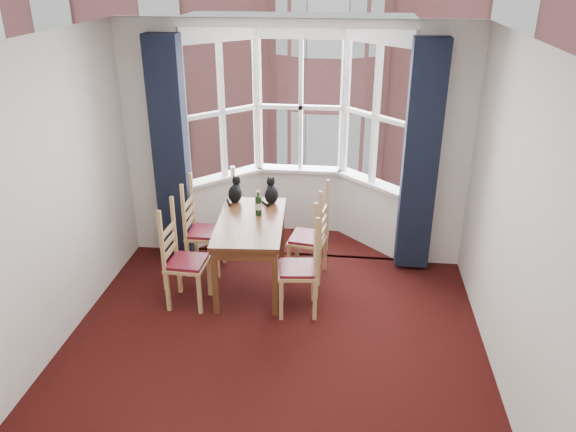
% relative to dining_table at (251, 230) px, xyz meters
% --- Properties ---
extents(floor, '(4.50, 4.50, 0.00)m').
position_rel_dining_table_xyz_m(floor, '(0.40, -1.47, -0.68)').
color(floor, black).
rests_on(floor, ground).
extents(ceiling, '(4.50, 4.50, 0.00)m').
position_rel_dining_table_xyz_m(ceiling, '(0.40, -1.47, 2.12)').
color(ceiling, white).
rests_on(ceiling, floor).
extents(wall_left, '(0.00, 4.50, 4.50)m').
position_rel_dining_table_xyz_m(wall_left, '(-1.60, -1.47, 0.72)').
color(wall_left, silver).
rests_on(wall_left, floor).
extents(wall_right, '(0.00, 4.50, 4.50)m').
position_rel_dining_table_xyz_m(wall_right, '(2.40, -1.47, 0.72)').
color(wall_right, silver).
rests_on(wall_right, floor).
extents(wall_back_pier_left, '(0.70, 0.12, 2.80)m').
position_rel_dining_table_xyz_m(wall_back_pier_left, '(-1.25, 0.78, 0.72)').
color(wall_back_pier_left, silver).
rests_on(wall_back_pier_left, floor).
extents(wall_back_pier_right, '(0.70, 0.12, 2.80)m').
position_rel_dining_table_xyz_m(wall_back_pier_right, '(2.05, 0.78, 0.72)').
color(wall_back_pier_right, silver).
rests_on(wall_back_pier_right, floor).
extents(bay_window, '(2.76, 0.94, 2.80)m').
position_rel_dining_table_xyz_m(bay_window, '(0.40, 1.28, 0.72)').
color(bay_window, white).
rests_on(bay_window, floor).
extents(curtain_left, '(0.38, 0.22, 2.60)m').
position_rel_dining_table_xyz_m(curtain_left, '(-1.02, 0.60, 0.67)').
color(curtain_left, black).
rests_on(curtain_left, floor).
extents(curtain_right, '(0.38, 0.22, 2.60)m').
position_rel_dining_table_xyz_m(curtain_right, '(1.82, 0.60, 0.67)').
color(curtain_right, black).
rests_on(curtain_right, floor).
extents(dining_table, '(0.80, 1.37, 0.78)m').
position_rel_dining_table_xyz_m(dining_table, '(0.00, 0.00, 0.00)').
color(dining_table, brown).
rests_on(dining_table, floor).
extents(chair_left_near, '(0.42, 0.44, 0.92)m').
position_rel_dining_table_xyz_m(chair_left_near, '(-0.68, -0.46, -0.20)').
color(chair_left_near, tan).
rests_on(chair_left_near, floor).
extents(chair_left_far, '(0.40, 0.42, 0.92)m').
position_rel_dining_table_xyz_m(chair_left_far, '(-0.67, 0.26, -0.20)').
color(chair_left_far, tan).
rests_on(chair_left_far, floor).
extents(chair_right_near, '(0.44, 0.46, 0.92)m').
position_rel_dining_table_xyz_m(chair_right_near, '(0.66, -0.46, -0.20)').
color(chair_right_near, tan).
rests_on(chair_right_near, floor).
extents(chair_right_far, '(0.46, 0.48, 0.92)m').
position_rel_dining_table_xyz_m(chair_right_far, '(0.70, 0.23, -0.20)').
color(chair_right_far, tan).
rests_on(chair_right_far, floor).
extents(cat_left, '(0.17, 0.24, 0.31)m').
position_rel_dining_table_xyz_m(cat_left, '(-0.26, 0.51, 0.22)').
color(cat_left, black).
rests_on(cat_left, dining_table).
extents(cat_right, '(0.20, 0.25, 0.31)m').
position_rel_dining_table_xyz_m(cat_right, '(0.16, 0.53, 0.22)').
color(cat_right, black).
rests_on(cat_right, dining_table).
extents(wine_bottle, '(0.07, 0.07, 0.28)m').
position_rel_dining_table_xyz_m(wine_bottle, '(0.06, 0.17, 0.23)').
color(wine_bottle, black).
rests_on(wine_bottle, dining_table).
extents(candle_tall, '(0.06, 0.06, 0.13)m').
position_rel_dining_table_xyz_m(candle_tall, '(-0.42, 1.13, 0.26)').
color(candle_tall, white).
rests_on(candle_tall, bay_window).
extents(street, '(80.00, 80.00, 0.00)m').
position_rel_dining_table_xyz_m(street, '(0.40, 30.78, -6.68)').
color(street, '#333335').
rests_on(street, ground).
extents(tenement_building, '(18.40, 7.80, 15.20)m').
position_rel_dining_table_xyz_m(tenement_building, '(0.40, 12.54, 0.92)').
color(tenement_building, '#9A544F').
rests_on(tenement_building, street).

